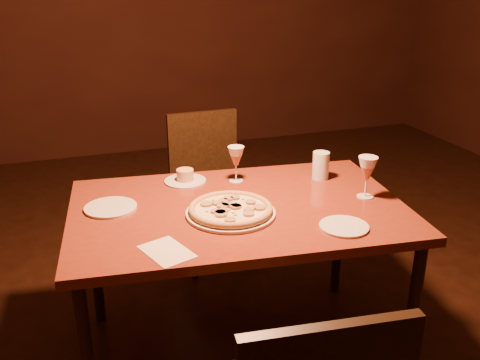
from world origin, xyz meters
name	(u,v)px	position (x,y,z in m)	size (l,w,h in m)	color
dining_table	(238,220)	(-0.19, 0.29, 0.69)	(1.50, 1.06, 0.75)	maroon
chair_far	(209,180)	(-0.05, 1.24, 0.51)	(0.44, 0.44, 0.90)	black
pizza_plate	(231,210)	(-0.24, 0.22, 0.78)	(0.37, 0.37, 0.04)	silver
ramekin_saucer	(185,178)	(-0.33, 0.63, 0.77)	(0.20, 0.20, 0.06)	silver
wine_glass_far	(236,164)	(-0.10, 0.56, 0.84)	(0.08, 0.08, 0.17)	#B15F4A
wine_glass_right	(367,177)	(0.38, 0.20, 0.85)	(0.08, 0.08, 0.19)	#B15F4A
water_tumbler	(321,166)	(0.29, 0.46, 0.82)	(0.08, 0.08, 0.13)	white
side_plate_left	(111,208)	(-0.70, 0.43, 0.76)	(0.22, 0.22, 0.01)	silver
side_plate_near	(344,227)	(0.14, -0.04, 0.76)	(0.19, 0.19, 0.01)	silver
menu_card	(167,251)	(-0.55, -0.01, 0.76)	(0.14, 0.20, 0.00)	silver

